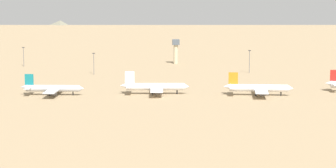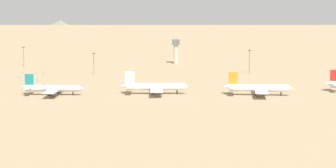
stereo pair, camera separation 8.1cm
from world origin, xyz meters
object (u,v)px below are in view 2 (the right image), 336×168
(parked_jet_teal_1, at_px, (52,88))
(control_tower, at_px, (176,49))
(light_pole_west, at_px, (249,60))
(light_pole_east, at_px, (24,55))
(light_pole_mid, at_px, (94,62))
(parked_jet_orange_3, at_px, (258,88))
(parked_jet_white_2, at_px, (154,87))

(parked_jet_teal_1, height_order, control_tower, control_tower)
(parked_jet_teal_1, xyz_separation_m, light_pole_west, (118.88, 81.76, 5.12))
(light_pole_west, bearing_deg, light_pole_east, 163.14)
(control_tower, relative_size, light_pole_mid, 1.29)
(parked_jet_orange_3, bearing_deg, parked_jet_teal_1, -175.36)
(light_pole_mid, relative_size, light_pole_east, 1.01)
(light_pole_east, bearing_deg, parked_jet_orange_3, -44.20)
(parked_jet_white_2, relative_size, light_pole_mid, 2.59)
(parked_jet_teal_1, distance_m, light_pole_east, 132.69)
(parked_jet_orange_3, xyz_separation_m, light_pole_mid, (-88.23, 88.93, 4.27))
(light_pole_mid, bearing_deg, light_pole_west, 0.50)
(light_pole_east, bearing_deg, light_pole_west, -16.86)
(parked_jet_white_2, relative_size, parked_jet_orange_3, 1.01)
(parked_jet_white_2, bearing_deg, light_pole_west, 54.43)
(parked_jet_orange_3, relative_size, control_tower, 1.99)
(light_pole_west, distance_m, light_pole_mid, 101.20)
(parked_jet_teal_1, bearing_deg, light_pole_east, 111.15)
(parked_jet_teal_1, xyz_separation_m, parked_jet_orange_3, (105.91, -8.05, 0.30))
(light_pole_west, bearing_deg, light_pole_mid, -179.50)
(parked_jet_teal_1, relative_size, parked_jet_white_2, 0.92)
(control_tower, height_order, light_pole_mid, control_tower)
(light_pole_west, bearing_deg, parked_jet_orange_3, -98.21)
(parked_jet_teal_1, relative_size, light_pole_east, 2.40)
(parked_jet_teal_1, relative_size, parked_jet_orange_3, 0.93)
(parked_jet_teal_1, height_order, light_pole_east, light_pole_east)
(parked_jet_orange_3, height_order, light_pole_west, light_pole_west)
(parked_jet_orange_3, relative_size, light_pole_west, 2.39)
(parked_jet_white_2, bearing_deg, parked_jet_orange_3, -5.25)
(parked_jet_white_2, bearing_deg, parked_jet_teal_1, -176.83)
(light_pole_west, height_order, light_pole_east, light_pole_west)
(parked_jet_white_2, distance_m, light_pole_east, 155.07)
(parked_jet_orange_3, relative_size, light_pole_mid, 2.57)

